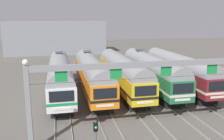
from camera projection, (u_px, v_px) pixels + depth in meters
name	position (u px, v px, depth m)	size (l,w,h in m)	color
ground_plane	(122.00, 91.00, 33.69)	(160.00, 160.00, 0.00)	#5B564F
track_bed	(101.00, 67.00, 49.92)	(17.83, 70.00, 0.15)	gray
commuter_train_white	(60.00, 75.00, 31.42)	(2.88, 18.06, 5.05)	white
commuter_train_orange	(92.00, 73.00, 32.27)	(2.88, 18.06, 5.05)	orange
commuter_train_yellow	(122.00, 72.00, 33.13)	(2.88, 18.06, 4.77)	gold
commuter_train_green	(151.00, 71.00, 33.99)	(2.88, 18.06, 5.05)	#236B42
commuter_train_maroon	(179.00, 69.00, 34.84)	(2.88, 18.06, 4.77)	maroon
catenary_gantry	(166.00, 76.00, 19.70)	(21.57, 0.44, 6.97)	gray
yard_signal_mast	(96.00, 135.00, 16.32)	(0.28, 0.35, 3.15)	#59595E
maintenance_building	(56.00, 37.00, 69.34)	(26.56, 10.00, 8.80)	gray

